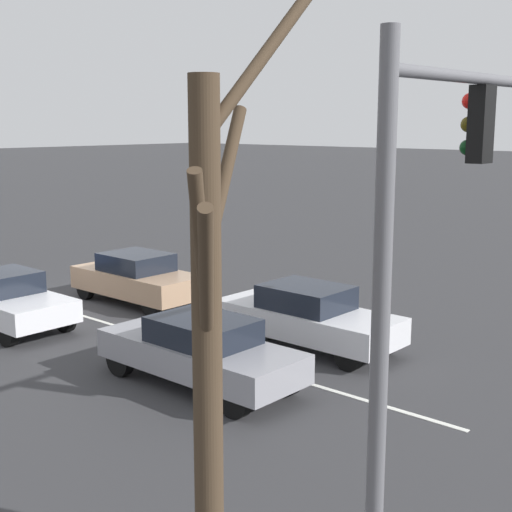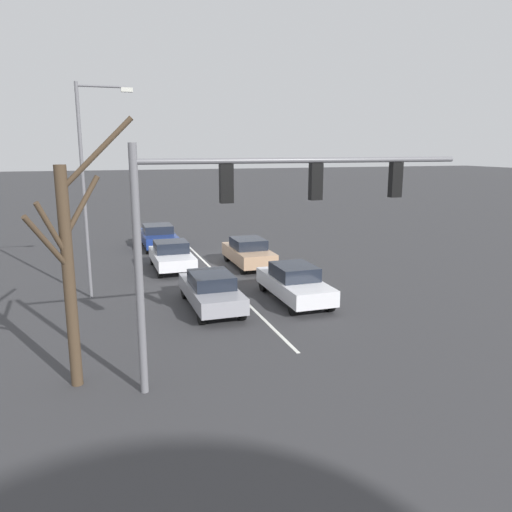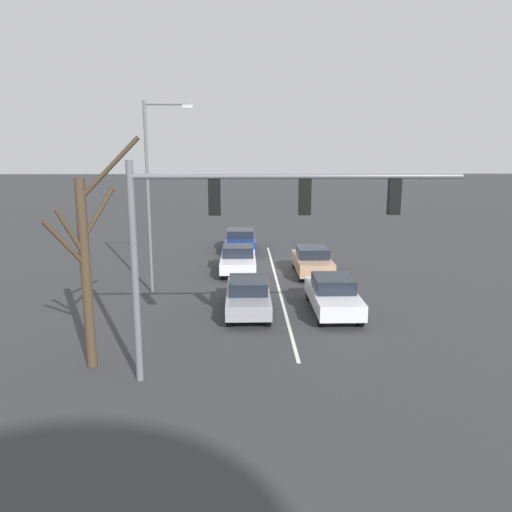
{
  "view_description": "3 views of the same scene",
  "coord_description": "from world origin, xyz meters",
  "px_view_note": "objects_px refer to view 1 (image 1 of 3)",
  "views": [
    {
      "loc": [
        10.96,
        17.53,
        5.2
      ],
      "look_at": [
        -1.47,
        6.55,
        2.09
      ],
      "focal_mm": 50.0,
      "sensor_mm": 36.0,
      "label": 1
    },
    {
      "loc": [
        5.61,
        25.59,
        6.03
      ],
      "look_at": [
        -0.1,
        8.32,
        2.08
      ],
      "focal_mm": 35.0,
      "sensor_mm": 36.0,
      "label": 2
    },
    {
      "loc": [
        1.71,
        26.93,
        6.36
      ],
      "look_at": [
        1.16,
        7.07,
        2.19
      ],
      "focal_mm": 35.0,
      "sensor_mm": 36.0,
      "label": 3
    }
  ],
  "objects_px": {
    "car_tan_leftlane_second": "(137,278)",
    "traffic_signal_gantry": "(500,171)",
    "car_gray_midlane_front": "(200,350)",
    "car_silver_leftlane_front": "(307,316)",
    "bare_tree_near": "(212,328)",
    "car_white_midlane_second": "(5,300)"
  },
  "relations": [
    {
      "from": "car_silver_leftlane_front",
      "to": "car_white_midlane_second",
      "type": "relative_size",
      "value": 1.11
    },
    {
      "from": "car_silver_leftlane_front",
      "to": "car_tan_leftlane_second",
      "type": "height_order",
      "value": "car_tan_leftlane_second"
    },
    {
      "from": "car_tan_leftlane_second",
      "to": "traffic_signal_gantry",
      "type": "height_order",
      "value": "traffic_signal_gantry"
    },
    {
      "from": "car_silver_leftlane_front",
      "to": "traffic_signal_gantry",
      "type": "distance_m",
      "value": 7.95
    },
    {
      "from": "traffic_signal_gantry",
      "to": "bare_tree_near",
      "type": "bearing_deg",
      "value": -11.61
    },
    {
      "from": "traffic_signal_gantry",
      "to": "bare_tree_near",
      "type": "height_order",
      "value": "bare_tree_near"
    },
    {
      "from": "traffic_signal_gantry",
      "to": "car_gray_midlane_front",
      "type": "bearing_deg",
      "value": -92.24
    },
    {
      "from": "bare_tree_near",
      "to": "traffic_signal_gantry",
      "type": "bearing_deg",
      "value": 168.39
    },
    {
      "from": "car_tan_leftlane_second",
      "to": "car_silver_leftlane_front",
      "type": "bearing_deg",
      "value": 89.71
    },
    {
      "from": "car_white_midlane_second",
      "to": "car_silver_leftlane_front",
      "type": "bearing_deg",
      "value": 119.74
    },
    {
      "from": "car_gray_midlane_front",
      "to": "car_silver_leftlane_front",
      "type": "bearing_deg",
      "value": 179.05
    },
    {
      "from": "car_gray_midlane_front",
      "to": "bare_tree_near",
      "type": "height_order",
      "value": "bare_tree_near"
    },
    {
      "from": "car_tan_leftlane_second",
      "to": "traffic_signal_gantry",
      "type": "relative_size",
      "value": 0.47
    },
    {
      "from": "car_gray_midlane_front",
      "to": "bare_tree_near",
      "type": "relative_size",
      "value": 0.66
    },
    {
      "from": "car_silver_leftlane_front",
      "to": "bare_tree_near",
      "type": "height_order",
      "value": "bare_tree_near"
    },
    {
      "from": "car_gray_midlane_front",
      "to": "car_silver_leftlane_front",
      "type": "height_order",
      "value": "car_silver_leftlane_front"
    },
    {
      "from": "car_gray_midlane_front",
      "to": "car_tan_leftlane_second",
      "type": "height_order",
      "value": "car_tan_leftlane_second"
    },
    {
      "from": "car_silver_leftlane_front",
      "to": "car_tan_leftlane_second",
      "type": "distance_m",
      "value": 6.24
    },
    {
      "from": "car_silver_leftlane_front",
      "to": "car_tan_leftlane_second",
      "type": "xyz_separation_m",
      "value": [
        -0.03,
        -6.24,
        0.0
      ]
    },
    {
      "from": "car_white_midlane_second",
      "to": "bare_tree_near",
      "type": "bearing_deg",
      "value": 70.07
    },
    {
      "from": "car_white_midlane_second",
      "to": "bare_tree_near",
      "type": "relative_size",
      "value": 0.6
    },
    {
      "from": "traffic_signal_gantry",
      "to": "car_white_midlane_second",
      "type": "bearing_deg",
      "value": -89.02
    }
  ]
}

